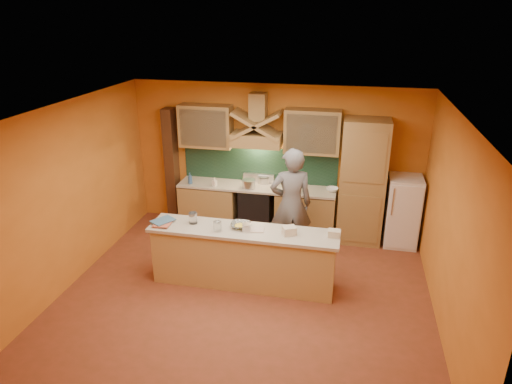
% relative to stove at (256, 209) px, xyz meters
% --- Properties ---
extents(floor, '(5.50, 5.00, 0.01)m').
position_rel_stove_xyz_m(floor, '(0.30, -2.20, -0.45)').
color(floor, brown).
rests_on(floor, ground).
extents(ceiling, '(5.50, 5.00, 0.01)m').
position_rel_stove_xyz_m(ceiling, '(0.30, -2.20, 2.35)').
color(ceiling, white).
rests_on(ceiling, wall_back).
extents(wall_back, '(5.50, 0.02, 2.80)m').
position_rel_stove_xyz_m(wall_back, '(0.30, 0.30, 0.95)').
color(wall_back, orange).
rests_on(wall_back, floor).
extents(wall_front, '(5.50, 0.02, 2.80)m').
position_rel_stove_xyz_m(wall_front, '(0.30, -4.70, 0.95)').
color(wall_front, orange).
rests_on(wall_front, floor).
extents(wall_left, '(0.02, 5.00, 2.80)m').
position_rel_stove_xyz_m(wall_left, '(-2.45, -2.20, 0.95)').
color(wall_left, orange).
rests_on(wall_left, floor).
extents(wall_right, '(0.02, 5.00, 2.80)m').
position_rel_stove_xyz_m(wall_right, '(3.05, -2.20, 0.95)').
color(wall_right, orange).
rests_on(wall_right, floor).
extents(base_cabinet_left, '(1.10, 0.60, 0.86)m').
position_rel_stove_xyz_m(base_cabinet_left, '(-0.95, 0.00, -0.02)').
color(base_cabinet_left, '#A4814B').
rests_on(base_cabinet_left, floor).
extents(base_cabinet_right, '(1.10, 0.60, 0.86)m').
position_rel_stove_xyz_m(base_cabinet_right, '(0.95, 0.00, -0.02)').
color(base_cabinet_right, '#A4814B').
rests_on(base_cabinet_right, floor).
extents(counter_top, '(3.00, 0.62, 0.04)m').
position_rel_stove_xyz_m(counter_top, '(-0.00, 0.00, 0.45)').
color(counter_top, '#BAB19E').
rests_on(counter_top, base_cabinet_left).
extents(stove, '(0.60, 0.58, 0.90)m').
position_rel_stove_xyz_m(stove, '(0.00, 0.00, 0.00)').
color(stove, black).
rests_on(stove, floor).
extents(backsplash, '(3.00, 0.03, 0.70)m').
position_rel_stove_xyz_m(backsplash, '(-0.00, 0.28, 0.80)').
color(backsplash, '#163224').
rests_on(backsplash, wall_back).
extents(range_hood, '(0.92, 0.50, 0.24)m').
position_rel_stove_xyz_m(range_hood, '(0.00, 0.05, 1.37)').
color(range_hood, '#A4814B').
rests_on(range_hood, wall_back).
extents(hood_chimney, '(0.30, 0.30, 0.50)m').
position_rel_stove_xyz_m(hood_chimney, '(0.00, 0.15, 1.95)').
color(hood_chimney, '#A4814B').
rests_on(hood_chimney, wall_back).
extents(upper_cabinet_left, '(1.00, 0.35, 0.80)m').
position_rel_stove_xyz_m(upper_cabinet_left, '(-1.00, 0.12, 1.55)').
color(upper_cabinet_left, '#A4814B').
rests_on(upper_cabinet_left, wall_back).
extents(upper_cabinet_right, '(1.00, 0.35, 0.80)m').
position_rel_stove_xyz_m(upper_cabinet_right, '(1.00, 0.12, 1.55)').
color(upper_cabinet_right, '#A4814B').
rests_on(upper_cabinet_right, wall_back).
extents(pantry_column, '(0.80, 0.60, 2.30)m').
position_rel_stove_xyz_m(pantry_column, '(1.95, 0.00, 0.70)').
color(pantry_column, '#A4814B').
rests_on(pantry_column, floor).
extents(fridge, '(0.58, 0.60, 1.30)m').
position_rel_stove_xyz_m(fridge, '(2.70, 0.00, 0.20)').
color(fridge, white).
rests_on(fridge, floor).
extents(trim_column_left, '(0.20, 0.30, 2.30)m').
position_rel_stove_xyz_m(trim_column_left, '(-1.75, 0.15, 0.70)').
color(trim_column_left, '#472816').
rests_on(trim_column_left, floor).
extents(island_body, '(2.80, 0.55, 0.88)m').
position_rel_stove_xyz_m(island_body, '(0.20, -1.90, -0.01)').
color(island_body, tan).
rests_on(island_body, floor).
extents(island_top, '(2.90, 0.62, 0.05)m').
position_rel_stove_xyz_m(island_top, '(0.20, -1.90, 0.47)').
color(island_top, '#BAB19E').
rests_on(island_top, island_body).
extents(person, '(0.83, 0.66, 1.97)m').
position_rel_stove_xyz_m(person, '(0.79, -0.90, 0.54)').
color(person, slate).
rests_on(person, floor).
extents(pot_large, '(0.27, 0.27, 0.17)m').
position_rel_stove_xyz_m(pot_large, '(-0.12, -0.14, 0.54)').
color(pot_large, '#BABBC1').
rests_on(pot_large, stove).
extents(pot_small, '(0.23, 0.23, 0.14)m').
position_rel_stove_xyz_m(pot_small, '(0.10, 0.18, 0.52)').
color(pot_small, silver).
rests_on(pot_small, stove).
extents(soap_bottle_a, '(0.10, 0.10, 0.17)m').
position_rel_stove_xyz_m(soap_bottle_a, '(-0.78, -0.17, 0.55)').
color(soap_bottle_a, white).
rests_on(soap_bottle_a, counter_top).
extents(soap_bottle_b, '(0.09, 0.09, 0.23)m').
position_rel_stove_xyz_m(soap_bottle_b, '(-1.27, -0.16, 0.58)').
color(soap_bottle_b, '#33588D').
rests_on(soap_bottle_b, counter_top).
extents(bowl_back, '(0.25, 0.25, 0.07)m').
position_rel_stove_xyz_m(bowl_back, '(1.42, 0.02, 0.51)').
color(bowl_back, white).
rests_on(bowl_back, counter_top).
extents(dish_rack, '(0.30, 0.24, 0.10)m').
position_rel_stove_xyz_m(dish_rack, '(0.67, -0.12, 0.52)').
color(dish_rack, white).
rests_on(dish_rack, counter_top).
extents(book_lower, '(0.26, 0.35, 0.03)m').
position_rel_stove_xyz_m(book_lower, '(-1.18, -1.97, 0.51)').
color(book_lower, '#C36045').
rests_on(book_lower, island_top).
extents(book_upper, '(0.39, 0.42, 0.03)m').
position_rel_stove_xyz_m(book_upper, '(-1.18, -1.86, 0.53)').
color(book_upper, '#416C90').
rests_on(book_upper, island_top).
extents(jar_large, '(0.14, 0.14, 0.18)m').
position_rel_stove_xyz_m(jar_large, '(-0.61, -1.84, 0.58)').
color(jar_large, white).
rests_on(jar_large, island_top).
extents(jar_small, '(0.14, 0.14, 0.15)m').
position_rel_stove_xyz_m(jar_small, '(-0.17, -2.02, 0.57)').
color(jar_small, white).
rests_on(jar_small, island_top).
extents(kitchen_scale, '(0.13, 0.13, 0.10)m').
position_rel_stove_xyz_m(kitchen_scale, '(0.26, -1.93, 0.54)').
color(kitchen_scale, silver).
rests_on(kitchen_scale, island_top).
extents(mixing_bowl, '(0.31, 0.31, 0.07)m').
position_rel_stove_xyz_m(mixing_bowl, '(0.15, -1.84, 0.53)').
color(mixing_bowl, silver).
rests_on(mixing_bowl, island_top).
extents(cloth, '(0.24, 0.19, 0.01)m').
position_rel_stove_xyz_m(cloth, '(0.40, -1.88, 0.50)').
color(cloth, beige).
rests_on(cloth, island_top).
extents(grocery_bag_a, '(0.24, 0.22, 0.12)m').
position_rel_stove_xyz_m(grocery_bag_a, '(0.90, -1.91, 0.56)').
color(grocery_bag_a, beige).
rests_on(grocery_bag_a, island_top).
extents(grocery_bag_b, '(0.17, 0.14, 0.11)m').
position_rel_stove_xyz_m(grocery_bag_b, '(1.56, -1.84, 0.55)').
color(grocery_bag_b, beige).
rests_on(grocery_bag_b, island_top).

